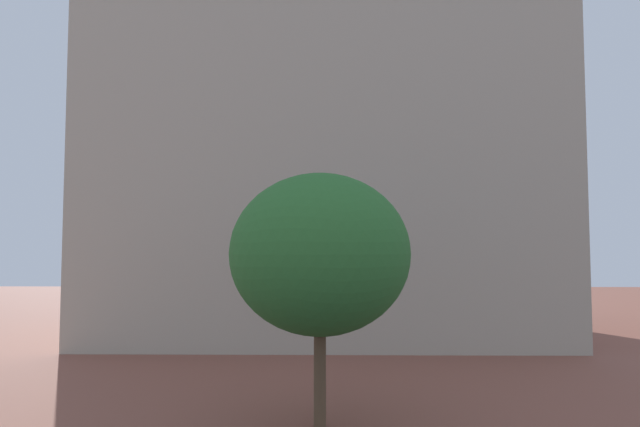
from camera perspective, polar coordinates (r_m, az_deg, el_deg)
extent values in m
cube|color=#B2A893|center=(31.77, 0.51, 5.22)|extent=(22.29, 13.91, 18.52)
cube|color=#B2A893|center=(33.52, 3.28, 16.77)|extent=(4.51, 4.51, 32.11)
cylinder|color=#B2A893|center=(28.54, -19.65, 10.14)|extent=(2.80, 2.80, 22.12)
cylinder|color=#B2A893|center=(28.49, 20.60, 11.00)|extent=(2.80, 2.80, 22.90)
cylinder|color=brown|center=(14.80, -0.01, -15.84)|extent=(0.30, 0.30, 2.46)
ellipsoid|color=#2D6B2D|center=(14.47, -0.01, -4.01)|extent=(4.50, 4.50, 4.05)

